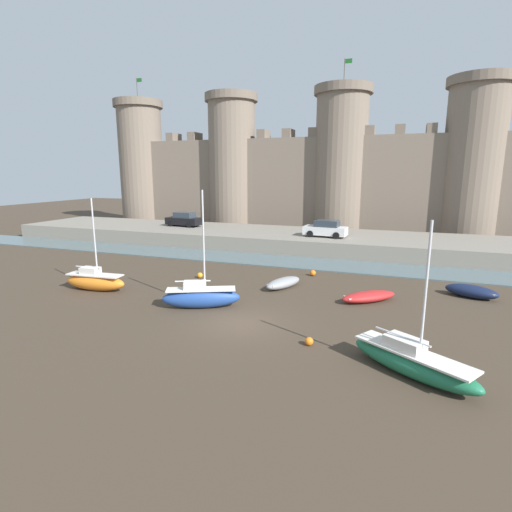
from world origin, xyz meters
TOP-DOWN VIEW (x-y plane):
  - ground_plane at (0.00, 0.00)m, footprint 160.00×160.00m
  - water_channel at (0.00, 14.53)m, footprint 80.00×4.50m
  - quay_road at (0.00, 21.78)m, footprint 70.28×10.00m
  - castle at (-0.00, 32.91)m, footprint 65.24×6.96m
  - sailboat_foreground_right at (-3.04, 1.35)m, footprint 4.49×2.84m
  - rowboat_midflat_centre at (11.90, 8.83)m, footprint 3.29×2.22m
  - rowboat_foreground_left at (5.95, 5.78)m, footprint 3.57×3.26m
  - rowboat_midflat_left at (0.30, 6.84)m, footprint 2.30×3.33m
  - sailboat_midflat_right at (8.21, -2.86)m, footprint 5.16×3.95m
  - sailboat_foreground_centre at (-11.25, 2.11)m, footprint 4.37×1.50m
  - mooring_buoy_near_channel at (3.93, -1.55)m, footprint 0.39×0.39m
  - mooring_buoy_off_centre at (1.50, 10.70)m, footprint 0.44×0.44m
  - mooring_buoy_near_shore at (-6.21, 7.24)m, footprint 0.41×0.41m
  - mooring_buoy_mid_mud at (-5.55, 5.40)m, footprint 0.39×0.39m
  - car_quay_west at (0.70, 20.17)m, footprint 4.22×2.12m
  - car_quay_centre_east at (-16.17, 22.34)m, footprint 4.22×2.12m

SIDE VIEW (x-z plane):
  - ground_plane at x=0.00m, z-range 0.00..0.00m
  - water_channel at x=0.00m, z-range 0.00..0.10m
  - mooring_buoy_near_channel at x=3.93m, z-range 0.00..0.39m
  - mooring_buoy_mid_mud at x=-5.55m, z-range 0.00..0.39m
  - mooring_buoy_near_shore at x=-6.21m, z-range 0.00..0.41m
  - mooring_buoy_off_centre at x=1.50m, z-range 0.00..0.44m
  - rowboat_foreground_left at x=5.95m, z-range 0.02..0.66m
  - rowboat_midflat_left at x=0.30m, z-range 0.02..0.72m
  - rowboat_midflat_centre at x=11.90m, z-range 0.02..0.81m
  - sailboat_midflat_right at x=8.21m, z-range -2.43..3.60m
  - sailboat_foreground_centre at x=-11.25m, z-range -2.38..3.68m
  - sailboat_foreground_right at x=-3.04m, z-range -2.68..4.05m
  - quay_road at x=0.00m, z-range 0.00..1.51m
  - car_quay_west at x=0.70m, z-range 1.48..3.10m
  - car_quay_centre_east at x=-16.17m, z-range 1.48..3.10m
  - castle at x=0.00m, z-range -2.44..18.27m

